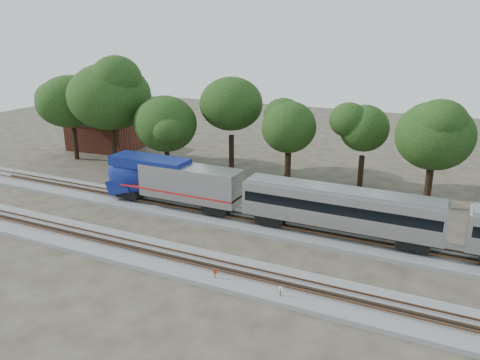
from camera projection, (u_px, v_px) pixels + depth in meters
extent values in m
plane|color=#383328|center=(220.00, 248.00, 41.08)|extent=(160.00, 160.00, 0.00)
cube|color=slate|center=(248.00, 222.00, 46.17)|extent=(160.00, 5.00, 0.40)
cube|color=brown|center=(245.00, 220.00, 45.42)|extent=(160.00, 0.08, 0.15)
cube|color=brown|center=(251.00, 215.00, 46.65)|extent=(160.00, 0.08, 0.15)
cube|color=slate|center=(197.00, 265.00, 37.58)|extent=(160.00, 5.00, 0.40)
cube|color=brown|center=(192.00, 264.00, 36.83)|extent=(160.00, 0.08, 0.15)
cube|color=brown|center=(201.00, 256.00, 38.06)|extent=(160.00, 0.08, 0.15)
cube|color=#ACAEB3|center=(191.00, 183.00, 47.88)|extent=(10.85, 3.07, 3.38)
ellipsoid|color=navy|center=(130.00, 175.00, 51.15)|extent=(5.53, 3.19, 4.71)
cube|color=navy|center=(150.00, 162.00, 49.45)|extent=(8.70, 3.01, 1.02)
cube|color=black|center=(133.00, 167.00, 50.62)|extent=(0.46, 2.36, 1.34)
cube|color=#A51919|center=(181.00, 189.00, 48.65)|extent=(13.31, 3.11, 0.18)
cube|color=black|center=(132.00, 192.00, 51.66)|extent=(2.66, 2.25, 0.92)
cube|color=black|center=(218.00, 207.00, 47.25)|extent=(2.66, 2.25, 0.92)
cube|color=#ACAEB3|center=(340.00, 207.00, 41.59)|extent=(17.82, 3.07, 3.07)
cube|color=black|center=(340.00, 204.00, 41.49)|extent=(17.20, 3.12, 0.92)
cube|color=gray|center=(341.00, 191.00, 41.10)|extent=(17.41, 2.46, 0.36)
cube|color=black|center=(272.00, 216.00, 44.84)|extent=(2.66, 2.25, 0.92)
cube|color=black|center=(414.00, 241.00, 39.55)|extent=(2.66, 2.25, 0.92)
cylinder|color=#512D19|center=(215.00, 277.00, 35.20)|extent=(0.07, 0.07, 1.01)
cylinder|color=#A9160C|center=(215.00, 272.00, 35.06)|extent=(0.36, 0.07, 0.36)
cylinder|color=#512D19|center=(280.00, 294.00, 32.87)|extent=(0.07, 0.07, 1.02)
cylinder|color=silver|center=(280.00, 289.00, 32.73)|extent=(0.36, 0.12, 0.36)
cube|color=#512D19|center=(274.00, 297.00, 33.16)|extent=(0.58, 0.47, 0.30)
cube|color=brown|center=(106.00, 136.00, 74.92)|extent=(10.84, 7.98, 4.13)
cube|color=black|center=(104.00, 120.00, 74.15)|extent=(11.05, 8.19, 0.93)
cylinder|color=black|center=(75.00, 144.00, 68.72)|extent=(0.70, 0.70, 4.61)
ellipsoid|color=black|center=(71.00, 101.00, 66.81)|extent=(8.69, 8.69, 7.39)
cylinder|color=black|center=(114.00, 146.00, 66.34)|extent=(0.70, 0.70, 5.14)
ellipsoid|color=black|center=(110.00, 96.00, 64.21)|extent=(9.70, 9.70, 8.24)
cylinder|color=black|center=(167.00, 160.00, 62.03)|extent=(0.70, 0.70, 3.59)
ellipsoid|color=black|center=(165.00, 124.00, 60.54)|extent=(6.77, 6.77, 5.75)
cylinder|color=black|center=(231.00, 153.00, 63.18)|extent=(0.70, 0.70, 4.87)
ellipsoid|color=black|center=(231.00, 104.00, 61.16)|extent=(9.19, 9.19, 7.81)
cylinder|color=black|center=(288.00, 168.00, 57.90)|extent=(0.70, 0.70, 3.82)
ellipsoid|color=black|center=(289.00, 127.00, 56.31)|extent=(7.21, 7.21, 6.13)
cylinder|color=black|center=(361.00, 171.00, 56.50)|extent=(0.70, 0.70, 3.90)
ellipsoid|color=black|center=(364.00, 128.00, 54.88)|extent=(7.36, 7.36, 6.26)
cylinder|color=black|center=(428.00, 189.00, 49.79)|extent=(0.70, 0.70, 4.24)
ellipsoid|color=black|center=(435.00, 136.00, 48.03)|extent=(8.00, 8.00, 6.80)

